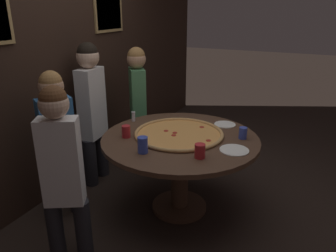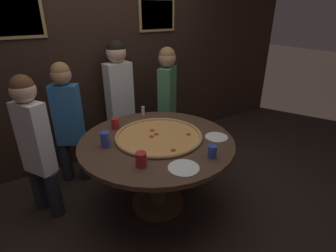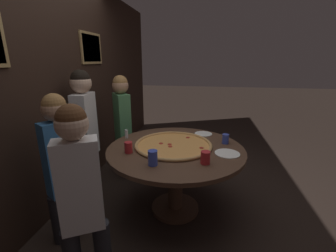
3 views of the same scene
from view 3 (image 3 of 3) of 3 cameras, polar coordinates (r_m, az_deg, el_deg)
ground_plane at (r=2.69m, az=1.80°, el=-20.25°), size 24.00×24.00×0.00m
back_wall at (r=2.68m, az=-26.95°, el=8.27°), size 6.40×0.08×2.60m
dining_table at (r=2.38m, az=1.93°, el=-8.86°), size 1.40×1.40×0.74m
giant_pizza at (r=2.36m, az=1.36°, el=-4.73°), size 0.81×0.81×0.03m
drink_cup_beside_pizza at (r=2.49m, az=14.39°, el=-3.19°), size 0.07×0.07×0.10m
drink_cup_far_right at (r=1.93m, az=-3.90°, el=-8.08°), size 0.08×0.08×0.13m
drink_cup_centre_back at (r=2.21m, az=-10.00°, el=-5.37°), size 0.08×0.08×0.11m
drink_cup_near_right at (r=1.98m, az=9.47°, el=-7.90°), size 0.08×0.08×0.11m
white_plate_beside_cup at (r=2.75m, az=8.96°, el=-1.98°), size 0.21×0.21×0.01m
white_plate_near_front at (r=2.24m, az=14.81°, el=-6.77°), size 0.24×0.24×0.01m
condiment_shaker at (r=2.62m, az=-10.51°, el=-1.98°), size 0.04×0.04×0.10m
diner_side_right at (r=2.17m, az=-25.29°, el=-8.01°), size 0.35×0.28×1.35m
diner_side_left at (r=3.12m, az=-11.50°, el=1.25°), size 0.36×0.32×1.42m
diner_far_right at (r=2.73m, az=-20.16°, el=-0.50°), size 0.39×0.23×1.51m
diner_centre_back at (r=1.68m, az=-21.43°, el=-14.82°), size 0.27×0.35×1.36m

